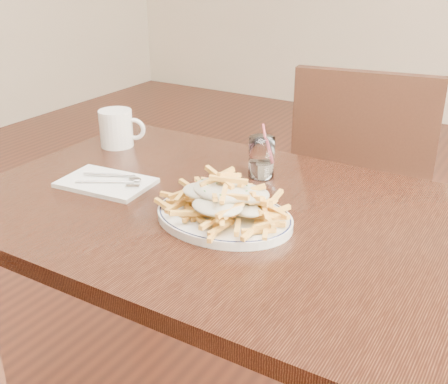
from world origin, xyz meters
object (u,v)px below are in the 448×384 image
Objects in this scene: fries_plate at (224,217)px; water_glass at (261,160)px; chair_far at (362,186)px; coffee_mug at (117,128)px; loaded_fries at (224,195)px; table at (223,236)px.

fries_plate is 2.22× the size of water_glass.
chair_far reaches higher than coffee_mug.
chair_far is 2.97× the size of fries_plate.
water_glass is (-0.05, 0.27, -0.02)m from loaded_fries.
table is at bearing -21.84° from coffee_mug.
table is at bearing -97.28° from chair_far.
loaded_fries is 0.27m from water_glass.
coffee_mug is (-0.52, 0.26, 0.04)m from fries_plate.
water_glass is (-0.01, 0.20, 0.12)m from table.
loaded_fries is (0.00, -0.00, 0.05)m from fries_plate.
chair_far reaches higher than water_glass.
coffee_mug is at bearing 153.77° from fries_plate.
fries_plate is at bearing -93.83° from chair_far.
table is 3.79× the size of loaded_fries.
loaded_fries is at bearing -90.00° from fries_plate.
water_glass is at bearing 100.65° from loaded_fries.
loaded_fries is at bearing -57.46° from table.
chair_far is at bearing 86.17° from loaded_fries.
table is 1.26× the size of chair_far.
chair_far is at bearing 79.20° from water_glass.
fries_plate is (0.04, -0.06, 0.09)m from table.
chair_far is at bearing 86.17° from fries_plate.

